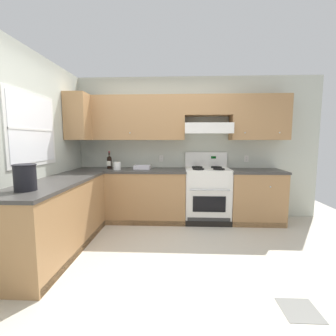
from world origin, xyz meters
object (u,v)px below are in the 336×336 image
Objects in this scene: stove at (207,194)px; bucket at (25,177)px; wine_bottle at (109,162)px; paper_towel_roll at (117,166)px; bowl at (142,168)px.

stove reaches higher than bucket.
stove is 4.47× the size of bucket.
stove is 2.79m from bucket.
wine_bottle is 0.27m from paper_towel_roll.
stove is at bearing 41.62° from bucket.
stove is 8.81× the size of paper_towel_roll.
paper_towel_roll is (-1.56, -0.09, 0.50)m from stove.
wine_bottle is 1.92m from bucket.
bucket is (-0.30, -1.90, 0.02)m from wine_bottle.
bucket is at bearing -105.71° from paper_towel_roll.
paper_towel_roll is at bearing -161.47° from bowl.
wine_bottle is (-1.74, 0.09, 0.56)m from stove.
bowl is at bearing 64.26° from bucket.
wine_bottle reaches higher than paper_towel_roll.
paper_towel_roll is at bearing -176.55° from stove.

